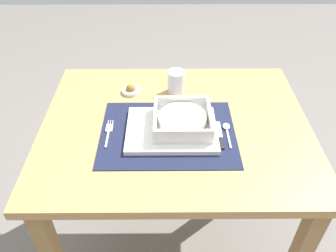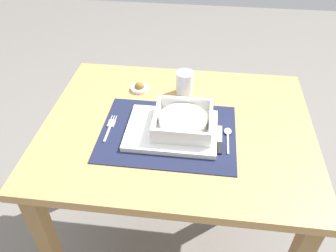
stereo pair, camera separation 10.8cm
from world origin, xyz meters
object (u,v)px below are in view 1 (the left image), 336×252
at_px(spoon, 227,129).
at_px(dining_table, 175,147).
at_px(drinking_glass, 176,83).
at_px(fork, 109,131).
at_px(porridge_bowl, 182,120).
at_px(butter_knife, 220,137).
at_px(condiment_saucer, 131,90).

bearing_deg(spoon, dining_table, 168.73).
relative_size(spoon, drinking_glass, 1.36).
distance_m(spoon, drinking_glass, 0.28).
xyz_separation_m(fork, drinking_glass, (0.22, 0.23, 0.03)).
height_order(fork, spoon, spoon).
distance_m(porridge_bowl, spoon, 0.15).
relative_size(butter_knife, condiment_saucer, 1.96).
bearing_deg(spoon, condiment_saucer, 147.59).
distance_m(dining_table, butter_knife, 0.19).
bearing_deg(condiment_saucer, butter_knife, -40.62).
relative_size(fork, condiment_saucer, 1.94).
relative_size(spoon, butter_knife, 0.90).
distance_m(butter_knife, condiment_saucer, 0.40).
height_order(spoon, butter_knife, spoon).
height_order(porridge_bowl, fork, porridge_bowl).
bearing_deg(fork, condiment_saucer, 78.44).
xyz_separation_m(drinking_glass, condiment_saucer, (-0.17, -0.00, -0.03)).
bearing_deg(porridge_bowl, dining_table, 123.49).
bearing_deg(condiment_saucer, fork, -103.14).
distance_m(porridge_bowl, condiment_saucer, 0.29).
xyz_separation_m(dining_table, spoon, (0.17, -0.04, 0.11)).
height_order(dining_table, butter_knife, butter_knife).
bearing_deg(dining_table, drinking_glass, 88.29).
distance_m(fork, drinking_glass, 0.32).
bearing_deg(porridge_bowl, fork, -176.56).
bearing_deg(condiment_saucer, dining_table, -48.73).
distance_m(drinking_glass, condiment_saucer, 0.17).
bearing_deg(butter_knife, porridge_bowl, 159.46).
bearing_deg(spoon, butter_knife, -123.49).
height_order(fork, butter_knife, butter_knife).
distance_m(dining_table, spoon, 0.20).
xyz_separation_m(fork, condiment_saucer, (0.05, 0.23, 0.00)).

